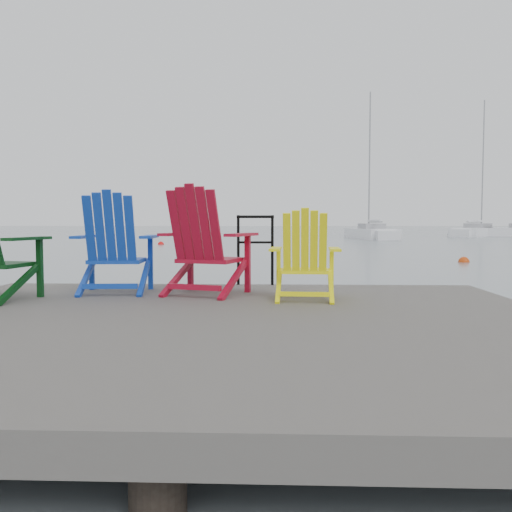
{
  "coord_description": "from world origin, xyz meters",
  "views": [
    {
      "loc": [
        0.53,
        -4.52,
        1.31
      ],
      "look_at": [
        0.24,
        2.83,
        0.85
      ],
      "focal_mm": 38.0,
      "sensor_mm": 36.0,
      "label": 1
    }
  ],
  "objects_px": {
    "buoy_a": "(464,262)",
    "chair_blue": "(114,244)",
    "buoy_d": "(390,239)",
    "buoy_b": "(161,244)",
    "chair_yellow": "(305,256)",
    "buoy_c": "(397,240)",
    "handrail": "(255,243)",
    "chair_red": "(204,242)",
    "sailboat_mid": "(479,232)",
    "sailboat_near": "(370,234)"
  },
  "relations": [
    {
      "from": "buoy_a",
      "to": "chair_blue",
      "type": "bearing_deg",
      "value": -123.81
    },
    {
      "from": "buoy_a",
      "to": "buoy_d",
      "type": "bearing_deg",
      "value": 83.29
    },
    {
      "from": "buoy_b",
      "to": "chair_yellow",
      "type": "bearing_deg",
      "value": -74.74
    },
    {
      "from": "buoy_c",
      "to": "buoy_d",
      "type": "height_order",
      "value": "buoy_d"
    },
    {
      "from": "buoy_a",
      "to": "buoy_c",
      "type": "bearing_deg",
      "value": 83.07
    },
    {
      "from": "handrail",
      "to": "chair_yellow",
      "type": "bearing_deg",
      "value": -67.57
    },
    {
      "from": "buoy_a",
      "to": "buoy_c",
      "type": "relative_size",
      "value": 0.93
    },
    {
      "from": "chair_red",
      "to": "sailboat_mid",
      "type": "xyz_separation_m",
      "value": [
        20.53,
        47.52,
        -0.74
      ]
    },
    {
      "from": "buoy_b",
      "to": "sailboat_mid",
      "type": "bearing_deg",
      "value": 38.98
    },
    {
      "from": "sailboat_mid",
      "to": "buoy_b",
      "type": "xyz_separation_m",
      "value": [
        -26.62,
        -21.54,
        -0.35
      ]
    },
    {
      "from": "handrail",
      "to": "buoy_d",
      "type": "height_order",
      "value": "handrail"
    },
    {
      "from": "chair_red",
      "to": "sailboat_near",
      "type": "xyz_separation_m",
      "value": [
        8.5,
        38.96,
        -0.73
      ]
    },
    {
      "from": "sailboat_near",
      "to": "buoy_d",
      "type": "height_order",
      "value": "sailboat_near"
    },
    {
      "from": "sailboat_near",
      "to": "buoy_d",
      "type": "bearing_deg",
      "value": -20.11
    },
    {
      "from": "chair_red",
      "to": "sailboat_mid",
      "type": "distance_m",
      "value": 51.77
    },
    {
      "from": "chair_red",
      "to": "buoy_d",
      "type": "xyz_separation_m",
      "value": [
        10.09,
        38.55,
        -1.09
      ]
    },
    {
      "from": "handrail",
      "to": "chair_red",
      "type": "height_order",
      "value": "chair_red"
    },
    {
      "from": "buoy_b",
      "to": "buoy_c",
      "type": "xyz_separation_m",
      "value": [
        15.8,
        8.53,
        0.0
      ]
    },
    {
      "from": "chair_red",
      "to": "buoy_c",
      "type": "relative_size",
      "value": 3.0
    },
    {
      "from": "handrail",
      "to": "chair_yellow",
      "type": "height_order",
      "value": "chair_yellow"
    },
    {
      "from": "handrail",
      "to": "buoy_c",
      "type": "bearing_deg",
      "value": 74.69
    },
    {
      "from": "chair_red",
      "to": "buoy_b",
      "type": "relative_size",
      "value": 3.28
    },
    {
      "from": "chair_blue",
      "to": "sailboat_mid",
      "type": "relative_size",
      "value": 0.08
    },
    {
      "from": "handrail",
      "to": "chair_red",
      "type": "bearing_deg",
      "value": -117.73
    },
    {
      "from": "chair_red",
      "to": "chair_yellow",
      "type": "height_order",
      "value": "chair_red"
    },
    {
      "from": "handrail",
      "to": "buoy_a",
      "type": "height_order",
      "value": "handrail"
    },
    {
      "from": "handrail",
      "to": "chair_red",
      "type": "xyz_separation_m",
      "value": [
        -0.53,
        -1.0,
        0.05
      ]
    },
    {
      "from": "sailboat_near",
      "to": "chair_blue",
      "type": "bearing_deg",
      "value": -109.5
    },
    {
      "from": "sailboat_near",
      "to": "buoy_a",
      "type": "distance_m",
      "value": 26.95
    },
    {
      "from": "sailboat_near",
      "to": "chair_red",
      "type": "bearing_deg",
      "value": -108.02
    },
    {
      "from": "chair_blue",
      "to": "buoy_c",
      "type": "distance_m",
      "value": 36.07
    },
    {
      "from": "chair_red",
      "to": "chair_yellow",
      "type": "bearing_deg",
      "value": -1.2
    },
    {
      "from": "chair_blue",
      "to": "chair_yellow",
      "type": "relative_size",
      "value": 1.22
    },
    {
      "from": "chair_blue",
      "to": "chair_red",
      "type": "height_order",
      "value": "chair_red"
    },
    {
      "from": "chair_yellow",
      "to": "buoy_b",
      "type": "height_order",
      "value": "chair_yellow"
    },
    {
      "from": "chair_blue",
      "to": "buoy_c",
      "type": "height_order",
      "value": "chair_blue"
    },
    {
      "from": "handrail",
      "to": "buoy_c",
      "type": "xyz_separation_m",
      "value": [
        9.17,
        33.51,
        -1.04
      ]
    },
    {
      "from": "chair_yellow",
      "to": "sailboat_mid",
      "type": "height_order",
      "value": "sailboat_mid"
    },
    {
      "from": "sailboat_near",
      "to": "buoy_b",
      "type": "bearing_deg",
      "value": -144.07
    },
    {
      "from": "sailboat_near",
      "to": "chair_yellow",
      "type": "bearing_deg",
      "value": -106.37
    },
    {
      "from": "chair_yellow",
      "to": "buoy_d",
      "type": "height_order",
      "value": "chair_yellow"
    },
    {
      "from": "chair_blue",
      "to": "sailboat_mid",
      "type": "height_order",
      "value": "sailboat_mid"
    },
    {
      "from": "chair_red",
      "to": "buoy_c",
      "type": "distance_m",
      "value": 35.87
    },
    {
      "from": "handrail",
      "to": "buoy_c",
      "type": "height_order",
      "value": "handrail"
    },
    {
      "from": "sailboat_mid",
      "to": "buoy_c",
      "type": "bearing_deg",
      "value": -91.71
    },
    {
      "from": "chair_blue",
      "to": "buoy_d",
      "type": "height_order",
      "value": "chair_blue"
    },
    {
      "from": "chair_red",
      "to": "buoy_a",
      "type": "height_order",
      "value": "chair_red"
    },
    {
      "from": "buoy_a",
      "to": "chair_red",
      "type": "bearing_deg",
      "value": -120.03
    },
    {
      "from": "sailboat_mid",
      "to": "buoy_d",
      "type": "relative_size",
      "value": 32.64
    },
    {
      "from": "handrail",
      "to": "chair_blue",
      "type": "height_order",
      "value": "chair_blue"
    }
  ]
}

